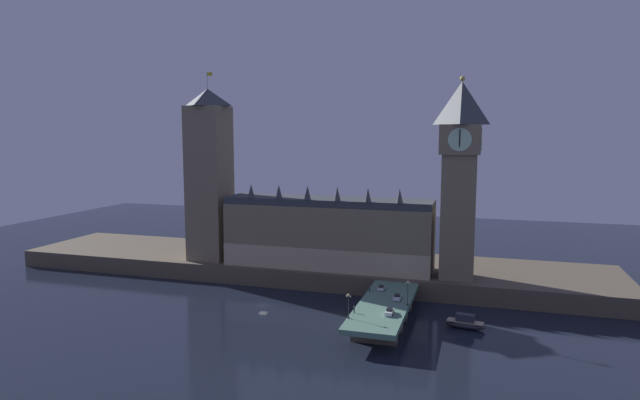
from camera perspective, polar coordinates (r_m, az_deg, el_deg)
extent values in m
plane|color=black|center=(167.78, -6.11, -11.09)|extent=(400.00, 400.00, 0.00)
cube|color=brown|center=(201.98, -1.75, -7.03)|extent=(220.00, 42.00, 6.21)
cube|color=#7F7056|center=(185.69, 0.85, -3.86)|extent=(71.79, 16.28, 21.71)
cube|color=tan|center=(179.39, 0.11, -6.51)|extent=(71.79, 0.20, 7.82)
cube|color=#383D42|center=(183.82, 0.86, -0.16)|extent=(71.79, 14.98, 2.40)
cone|color=#383D42|center=(185.80, -7.35, 0.97)|extent=(2.40, 2.40, 4.78)
cone|color=#383D42|center=(181.82, -4.41, 0.88)|extent=(2.40, 2.40, 4.78)
cone|color=#383D42|center=(178.36, -1.34, 0.78)|extent=(2.40, 2.40, 4.78)
cone|color=#383D42|center=(175.42, 1.84, 0.67)|extent=(2.40, 2.40, 4.78)
cone|color=#383D42|center=(173.04, 5.12, 0.56)|extent=(2.40, 2.40, 4.78)
cone|color=#383D42|center=(171.24, 8.48, 0.45)|extent=(2.40, 2.40, 4.78)
cube|color=#7F7056|center=(175.38, 14.52, -1.74)|extent=(10.47, 10.47, 39.66)
cube|color=#7F7056|center=(173.50, 14.77, 6.26)|extent=(12.36, 12.36, 9.21)
cylinder|color=#B7E5B7|center=(167.20, 14.68, 6.25)|extent=(7.04, 0.25, 7.04)
cylinder|color=#B7E5B7|center=(179.80, 14.85, 6.27)|extent=(7.04, 0.25, 7.04)
cylinder|color=#B7E5B7|center=(173.36, 16.86, 6.19)|extent=(0.25, 7.04, 7.04)
cylinder|color=#B7E5B7|center=(173.87, 12.68, 6.32)|extent=(0.25, 7.04, 7.04)
cube|color=black|center=(167.01, 14.68, 6.43)|extent=(0.36, 0.10, 5.28)
pyramid|color=#383D42|center=(173.78, 14.88, 9.97)|extent=(12.36, 12.36, 13.26)
sphere|color=gold|center=(174.37, 14.96, 12.41)|extent=(1.60, 1.60, 1.60)
cube|color=#7F7056|center=(200.12, -11.69, 1.73)|extent=(13.43, 13.43, 55.99)
pyramid|color=#383D42|center=(199.82, -11.91, 10.65)|extent=(13.69, 13.69, 6.23)
cylinder|color=#99999E|center=(200.33, -11.95, 12.40)|extent=(0.24, 0.24, 6.00)
cube|color=gold|center=(200.03, -11.69, 13.02)|extent=(2.00, 0.08, 1.20)
cube|color=slate|center=(151.15, 6.84, -11.14)|extent=(13.76, 46.00, 1.40)
cube|color=brown|center=(139.30, 5.78, -13.97)|extent=(11.70, 3.20, 4.33)
cube|color=brown|center=(147.78, 6.50, -12.73)|extent=(11.70, 3.20, 4.33)
cube|color=brown|center=(156.35, 7.13, -11.63)|extent=(11.70, 3.20, 4.33)
cube|color=brown|center=(164.99, 7.69, -10.64)|extent=(11.70, 3.20, 4.33)
cube|color=silver|center=(163.27, 6.59, -9.31)|extent=(1.92, 3.96, 0.69)
cube|color=black|center=(163.11, 6.59, -9.12)|extent=(1.57, 1.78, 0.45)
cylinder|color=black|center=(164.64, 6.35, -9.24)|extent=(0.22, 0.64, 0.64)
cylinder|color=black|center=(164.33, 6.98, -9.28)|extent=(0.22, 0.64, 0.64)
cylinder|color=black|center=(162.32, 6.18, -9.48)|extent=(0.22, 0.64, 0.64)
cylinder|color=black|center=(162.01, 6.83, -9.52)|extent=(0.22, 0.64, 0.64)
cube|color=silver|center=(142.08, 7.44, -11.77)|extent=(1.80, 4.50, 0.93)
cube|color=black|center=(141.86, 7.44, -11.50)|extent=(1.48, 2.02, 0.45)
cylinder|color=black|center=(140.75, 7.69, -12.09)|extent=(0.22, 0.64, 0.64)
cylinder|color=black|center=(141.01, 6.99, -12.04)|extent=(0.22, 0.64, 0.64)
cylinder|color=black|center=(143.36, 7.87, -11.74)|extent=(0.22, 0.64, 0.64)
cylinder|color=black|center=(143.62, 7.18, -11.69)|extent=(0.22, 0.64, 0.64)
cube|color=silver|center=(154.53, 8.27, -10.25)|extent=(1.98, 4.65, 0.84)
cube|color=black|center=(154.35, 8.27, -10.02)|extent=(1.62, 2.09, 0.45)
cylinder|color=black|center=(153.12, 8.54, -10.53)|extent=(0.22, 0.64, 0.64)
cylinder|color=black|center=(153.39, 7.83, -10.48)|extent=(0.22, 0.64, 0.64)
cylinder|color=black|center=(155.85, 8.70, -10.22)|extent=(0.22, 0.64, 0.64)
cylinder|color=black|center=(156.11, 8.00, -10.17)|extent=(0.22, 0.64, 0.64)
cylinder|color=black|center=(142.46, 3.65, -11.75)|extent=(0.28, 0.28, 0.88)
cylinder|color=black|center=(142.21, 3.66, -11.45)|extent=(0.38, 0.38, 0.73)
sphere|color=tan|center=(142.05, 3.66, -11.26)|extent=(0.24, 0.24, 0.24)
cylinder|color=black|center=(160.97, 5.31, -9.58)|extent=(0.28, 0.28, 0.81)
cylinder|color=navy|center=(160.77, 5.31, -9.32)|extent=(0.38, 0.38, 0.68)
sphere|color=tan|center=(160.64, 5.32, -9.17)|extent=(0.22, 0.22, 0.22)
cylinder|color=#2D3333|center=(138.45, 3.04, -12.39)|extent=(0.56, 0.56, 0.50)
cylinder|color=#2D3333|center=(137.55, 3.05, -11.30)|extent=(0.18, 0.18, 5.08)
sphere|color=#F9E5A3|center=(136.62, 3.06, -10.07)|extent=(0.60, 0.60, 0.60)
sphere|color=#F9E5A3|center=(136.83, 2.87, -10.19)|extent=(0.44, 0.44, 0.44)
sphere|color=#F9E5A3|center=(136.62, 3.25, -10.22)|extent=(0.44, 0.44, 0.44)
cylinder|color=#2D3333|center=(149.93, 9.32, -10.95)|extent=(0.56, 0.56, 0.50)
cylinder|color=#2D3333|center=(149.03, 9.34, -9.84)|extent=(0.18, 0.18, 5.57)
sphere|color=#F9E5A3|center=(148.11, 9.36, -8.60)|extent=(0.60, 0.60, 0.60)
sphere|color=#F9E5A3|center=(148.26, 9.19, -8.72)|extent=(0.44, 0.44, 0.44)
sphere|color=#F9E5A3|center=(148.15, 9.54, -8.74)|extent=(0.44, 0.44, 0.44)
ellipsoid|color=#28282D|center=(152.99, 15.22, -12.72)|extent=(11.24, 5.19, 1.95)
cube|color=tan|center=(152.70, 15.23, -12.40)|extent=(9.84, 4.29, 0.24)
cube|color=#2D333D|center=(152.34, 15.24, -12.01)|extent=(5.15, 2.94, 1.95)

